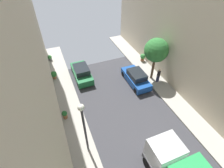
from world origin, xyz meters
TOP-DOWN VIEW (x-y plane):
  - parked_car_left_3 at (-2.70, 13.73)m, footprint 1.78×4.20m
  - parked_car_right_2 at (2.70, 10.50)m, footprint 1.78×4.20m
  - pedestrian at (5.02, 9.61)m, footprint 0.40×0.36m
  - street_tree_1 at (4.73, 10.44)m, footprint 2.53×2.53m
  - potted_plant_0 at (-5.72, 18.70)m, footprint 0.52×0.52m
  - potted_plant_1 at (-5.74, 14.59)m, footprint 0.67×0.67m
  - potted_plant_2 at (5.56, 14.01)m, footprint 0.67×0.67m
  - potted_plant_4 at (-5.67, 8.38)m, footprint 0.48×0.48m
  - lamp_post at (-4.60, 4.63)m, footprint 0.44×0.44m

SIDE VIEW (x-z plane):
  - potted_plant_0 at x=-5.72m, z-range 0.16..0.92m
  - potted_plant_4 at x=-5.67m, z-range 0.19..1.05m
  - potted_plant_1 at x=-5.74m, z-range 0.21..1.18m
  - potted_plant_2 at x=5.56m, z-range 0.21..1.22m
  - parked_car_left_3 at x=-2.70m, z-range -0.06..1.50m
  - parked_car_right_2 at x=2.70m, z-range -0.06..1.50m
  - pedestrian at x=5.02m, z-range 0.21..1.93m
  - lamp_post at x=-4.60m, z-range 1.00..6.15m
  - street_tree_1 at x=4.73m, z-range 1.33..6.26m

